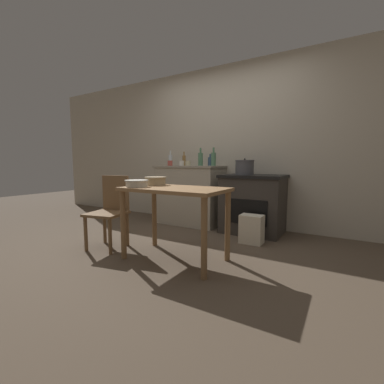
{
  "coord_description": "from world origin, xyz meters",
  "views": [
    {
      "loc": [
        1.71,
        -2.34,
        0.99
      ],
      "look_at": [
        0.0,
        0.52,
        0.62
      ],
      "focal_mm": 24.0,
      "sensor_mm": 36.0,
      "label": 1
    }
  ],
  "objects_px": {
    "cup_center_right": "(170,163)",
    "cup_right": "(188,163)",
    "stove": "(253,204)",
    "mixing_bowl_large": "(156,180)",
    "bottle_mid_left": "(184,160)",
    "bottle_center_left": "(214,159)",
    "bottle_far_left": "(201,159)",
    "chair": "(110,209)",
    "bottle_center": "(170,160)",
    "work_table": "(175,200)",
    "flour_sack": "(252,229)",
    "mixing_bowl_small": "(137,183)",
    "bottle_left": "(210,161)",
    "cup_mid_right": "(182,163)",
    "stock_pot": "(245,167)"
  },
  "relations": [
    {
      "from": "bottle_mid_left",
      "to": "mixing_bowl_small",
      "type": "bearing_deg",
      "value": -73.27
    },
    {
      "from": "cup_center_right",
      "to": "cup_right",
      "type": "xyz_separation_m",
      "value": [
        0.34,
        0.01,
        -0.0
      ]
    },
    {
      "from": "stock_pot",
      "to": "bottle_center_left",
      "type": "distance_m",
      "value": 0.58
    },
    {
      "from": "stove",
      "to": "bottle_far_left",
      "type": "distance_m",
      "value": 1.1
    },
    {
      "from": "bottle_far_left",
      "to": "bottle_center",
      "type": "bearing_deg",
      "value": 177.64
    },
    {
      "from": "work_table",
      "to": "mixing_bowl_small",
      "type": "height_order",
      "value": "mixing_bowl_small"
    },
    {
      "from": "mixing_bowl_small",
      "to": "cup_right",
      "type": "height_order",
      "value": "cup_right"
    },
    {
      "from": "stove",
      "to": "bottle_center",
      "type": "height_order",
      "value": "bottle_center"
    },
    {
      "from": "mixing_bowl_large",
      "to": "cup_right",
      "type": "xyz_separation_m",
      "value": [
        -0.32,
        1.21,
        0.19
      ]
    },
    {
      "from": "bottle_mid_left",
      "to": "bottle_center_left",
      "type": "xyz_separation_m",
      "value": [
        0.58,
        -0.05,
        0.02
      ]
    },
    {
      "from": "bottle_far_left",
      "to": "bottle_mid_left",
      "type": "relative_size",
      "value": 1.2
    },
    {
      "from": "chair",
      "to": "bottle_far_left",
      "type": "distance_m",
      "value": 1.7
    },
    {
      "from": "bottle_center",
      "to": "cup_center_right",
      "type": "xyz_separation_m",
      "value": [
        0.13,
        -0.19,
        -0.06
      ]
    },
    {
      "from": "work_table",
      "to": "bottle_center",
      "type": "height_order",
      "value": "bottle_center"
    },
    {
      "from": "bottle_left",
      "to": "bottle_center_left",
      "type": "xyz_separation_m",
      "value": [
        0.11,
        -0.1,
        0.04
      ]
    },
    {
      "from": "work_table",
      "to": "chair",
      "type": "relative_size",
      "value": 1.23
    },
    {
      "from": "flour_sack",
      "to": "bottle_center",
      "type": "bearing_deg",
      "value": 160.66
    },
    {
      "from": "stock_pot",
      "to": "mixing_bowl_large",
      "type": "bearing_deg",
      "value": -115.12
    },
    {
      "from": "bottle_center",
      "to": "cup_center_right",
      "type": "bearing_deg",
      "value": -56.16
    },
    {
      "from": "stove",
      "to": "cup_mid_right",
      "type": "height_order",
      "value": "cup_mid_right"
    },
    {
      "from": "stove",
      "to": "bottle_center",
      "type": "distance_m",
      "value": 1.63
    },
    {
      "from": "bottle_mid_left",
      "to": "cup_mid_right",
      "type": "relative_size",
      "value": 2.85
    },
    {
      "from": "mixing_bowl_large",
      "to": "cup_mid_right",
      "type": "relative_size",
      "value": 2.95
    },
    {
      "from": "mixing_bowl_small",
      "to": "cup_mid_right",
      "type": "xyz_separation_m",
      "value": [
        -0.4,
        1.46,
        0.21
      ]
    },
    {
      "from": "chair",
      "to": "bottle_center_left",
      "type": "bearing_deg",
      "value": 57.93
    },
    {
      "from": "cup_mid_right",
      "to": "stock_pot",
      "type": "bearing_deg",
      "value": 4.26
    },
    {
      "from": "stove",
      "to": "work_table",
      "type": "height_order",
      "value": "stove"
    },
    {
      "from": "stock_pot",
      "to": "mixing_bowl_small",
      "type": "distance_m",
      "value": 1.66
    },
    {
      "from": "cup_right",
      "to": "work_table",
      "type": "bearing_deg",
      "value": -63.36
    },
    {
      "from": "stove",
      "to": "bottle_center_left",
      "type": "height_order",
      "value": "bottle_center_left"
    },
    {
      "from": "chair",
      "to": "bottle_mid_left",
      "type": "bearing_deg",
      "value": 78.27
    },
    {
      "from": "work_table",
      "to": "stock_pot",
      "type": "height_order",
      "value": "stock_pot"
    },
    {
      "from": "bottle_center_left",
      "to": "bottle_left",
      "type": "bearing_deg",
      "value": 137.28
    },
    {
      "from": "work_table",
      "to": "flour_sack",
      "type": "relative_size",
      "value": 2.93
    },
    {
      "from": "stove",
      "to": "flour_sack",
      "type": "distance_m",
      "value": 0.58
    },
    {
      "from": "mixing_bowl_small",
      "to": "bottle_left",
      "type": "height_order",
      "value": "bottle_left"
    },
    {
      "from": "bottle_far_left",
      "to": "bottle_mid_left",
      "type": "height_order",
      "value": "bottle_far_left"
    },
    {
      "from": "chair",
      "to": "bottle_center",
      "type": "xyz_separation_m",
      "value": [
        -0.24,
        1.57,
        0.6
      ]
    },
    {
      "from": "stove",
      "to": "stock_pot",
      "type": "distance_m",
      "value": 0.54
    },
    {
      "from": "stove",
      "to": "cup_right",
      "type": "height_order",
      "value": "cup_right"
    },
    {
      "from": "mixing_bowl_large",
      "to": "bottle_center_left",
      "type": "relative_size",
      "value": 0.86
    },
    {
      "from": "bottle_center",
      "to": "flour_sack",
      "type": "bearing_deg",
      "value": -19.34
    },
    {
      "from": "work_table",
      "to": "cup_mid_right",
      "type": "relative_size",
      "value": 12.7
    },
    {
      "from": "cup_center_right",
      "to": "bottle_far_left",
      "type": "bearing_deg",
      "value": 19.28
    },
    {
      "from": "mixing_bowl_small",
      "to": "bottle_far_left",
      "type": "relative_size",
      "value": 0.86
    },
    {
      "from": "stove",
      "to": "mixing_bowl_large",
      "type": "distance_m",
      "value": 1.55
    },
    {
      "from": "flour_sack",
      "to": "mixing_bowl_large",
      "type": "distance_m",
      "value": 1.34
    },
    {
      "from": "chair",
      "to": "bottle_far_left",
      "type": "bearing_deg",
      "value": 65.1
    },
    {
      "from": "cup_mid_right",
      "to": "cup_center_right",
      "type": "bearing_deg",
      "value": 177.08
    },
    {
      "from": "cup_center_right",
      "to": "cup_right",
      "type": "bearing_deg",
      "value": 1.08
    }
  ]
}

